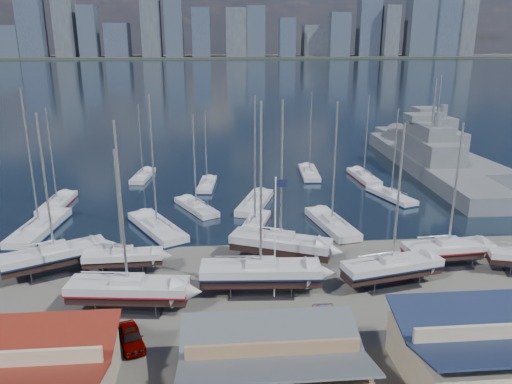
{
  "coord_description": "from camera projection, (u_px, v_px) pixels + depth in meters",
  "views": [
    {
      "loc": [
        -3.6,
        -54.47,
        23.47
      ],
      "look_at": [
        1.78,
        8.0,
        4.02
      ],
      "focal_mm": 35.0,
      "sensor_mm": 36.0,
      "label": 1
    }
  ],
  "objects": [
    {
      "name": "sailboat_moored_4",
      "position": [
        196.0,
        208.0,
        70.82
      ],
      "size": [
        6.69,
        9.59,
        14.25
      ],
      "rotation": [
        0.0,
        0.0,
        2.05
      ],
      "color": "black",
      "rests_on": "water"
    },
    {
      "name": "sailboat_moored_1",
      "position": [
        57.0,
        204.0,
        72.38
      ],
      "size": [
        3.45,
        10.16,
        14.94
      ],
      "rotation": [
        0.0,
        0.0,
        1.5
      ],
      "color": "black",
      "rests_on": "water"
    },
    {
      "name": "far_shore",
      "position": [
        215.0,
        57.0,
        591.65
      ],
      "size": [
        1400.0,
        80.0,
        2.2
      ],
      "primitive_type": "cube",
      "color": "#2D332D",
      "rests_on": "ground"
    },
    {
      "name": "sailboat_cradle_2",
      "position": [
        123.0,
        257.0,
        51.17
      ],
      "size": [
        8.04,
        2.48,
        13.25
      ],
      "rotation": [
        0.0,
        0.0,
        0.03
      ],
      "color": "#2D2D33",
      "rests_on": "ground"
    },
    {
      "name": "skyline",
      "position": [
        207.0,
        23.0,
        573.81
      ],
      "size": [
        639.14,
        43.8,
        107.69
      ],
      "color": "#475166",
      "rests_on": "far_shore"
    },
    {
      "name": "sailboat_moored_8",
      "position": [
        309.0,
        174.0,
        88.39
      ],
      "size": [
        3.56,
        10.49,
        15.42
      ],
      "rotation": [
        0.0,
        0.0,
        1.5
      ],
      "color": "black",
      "rests_on": "water"
    },
    {
      "name": "car_c",
      "position": [
        289.0,
        341.0,
        39.12
      ],
      "size": [
        3.93,
        5.21,
        1.32
      ],
      "primitive_type": "imported",
      "rotation": [
        0.0,
        0.0,
        0.42
      ],
      "color": "gray",
      "rests_on": "ground"
    },
    {
      "name": "car_b",
      "position": [
        214.0,
        351.0,
        37.63
      ],
      "size": [
        5.21,
        2.63,
        1.64
      ],
      "primitive_type": "imported",
      "rotation": [
        0.0,
        0.0,
        1.38
      ],
      "color": "gray",
      "rests_on": "ground"
    },
    {
      "name": "sailboat_moored_7",
      "position": [
        255.0,
        204.0,
        72.47
      ],
      "size": [
        6.53,
        11.47,
        16.7
      ],
      "rotation": [
        0.0,
        0.0,
        1.24
      ],
      "color": "black",
      "rests_on": "water"
    },
    {
      "name": "sailboat_cradle_4",
      "position": [
        281.0,
        244.0,
        53.88
      ],
      "size": [
        11.2,
        7.16,
        17.64
      ],
      "rotation": [
        0.0,
        0.0,
        -0.41
      ],
      "color": "#2D2D33",
      "rests_on": "ground"
    },
    {
      "name": "shed_grey",
      "position": [
        273.0,
        367.0,
        33.7
      ],
      "size": [
        12.6,
        8.4,
        4.17
      ],
      "color": "#8C6B4C",
      "rests_on": "ground"
    },
    {
      "name": "sailboat_moored_0",
      "position": [
        40.0,
        230.0,
        62.78
      ],
      "size": [
        4.91,
        12.87,
        18.76
      ],
      "rotation": [
        0.0,
        0.0,
        1.46
      ],
      "color": "black",
      "rests_on": "water"
    },
    {
      "name": "ground",
      "position": [
        254.0,
        284.0,
        49.56
      ],
      "size": [
        1400.0,
        1400.0,
        0.0
      ],
      "primitive_type": "plane",
      "color": "#605E59",
      "rests_on": "ground"
    },
    {
      "name": "sailboat_cradle_6",
      "position": [
        448.0,
        249.0,
        52.79
      ],
      "size": [
        9.78,
        3.47,
        15.54
      ],
      "rotation": [
        0.0,
        0.0,
        0.08
      ],
      "color": "#2D2D33",
      "rests_on": "ground"
    },
    {
      "name": "water",
      "position": [
        217.0,
        73.0,
        344.6
      ],
      "size": [
        1400.0,
        600.0,
        0.4
      ],
      "primitive_type": "cube",
      "color": "#182B38",
      "rests_on": "ground"
    },
    {
      "name": "naval_ship_east",
      "position": [
        428.0,
        162.0,
        91.11
      ],
      "size": [
        9.19,
        49.22,
        18.41
      ],
      "rotation": [
        0.0,
        0.0,
        1.54
      ],
      "color": "slate",
      "rests_on": "water"
    },
    {
      "name": "sailboat_moored_10",
      "position": [
        391.0,
        197.0,
        75.79
      ],
      "size": [
        5.5,
        9.94,
        14.32
      ],
      "rotation": [
        0.0,
        0.0,
        1.88
      ],
      "color": "black",
      "rests_on": "water"
    },
    {
      "name": "naval_ship_west",
      "position": [
        433.0,
        149.0,
        101.69
      ],
      "size": [
        10.17,
        45.99,
        18.11
      ],
      "rotation": [
        0.0,
        0.0,
        1.63
      ],
      "color": "slate",
      "rests_on": "water"
    },
    {
      "name": "car_d",
      "position": [
        328.0,
        327.0,
        40.88
      ],
      "size": [
        2.27,
        5.23,
        1.5
      ],
      "primitive_type": "imported",
      "rotation": [
        0.0,
        0.0,
        -0.03
      ],
      "color": "gray",
      "rests_on": "ground"
    },
    {
      "name": "flagpole",
      "position": [
        276.0,
        231.0,
        44.99
      ],
      "size": [
        1.05,
        0.12,
        11.84
      ],
      "color": "white",
      "rests_on": "ground"
    },
    {
      "name": "sailboat_moored_11",
      "position": [
        364.0,
        178.0,
        86.09
      ],
      "size": [
        3.53,
        10.28,
        15.11
      ],
      "rotation": [
        0.0,
        0.0,
        1.64
      ],
      "color": "black",
      "rests_on": "water"
    },
    {
      "name": "sailboat_moored_2",
      "position": [
        143.0,
        177.0,
        86.71
      ],
      "size": [
        3.57,
        9.15,
        13.45
      ],
      "rotation": [
        0.0,
        0.0,
        1.45
      ],
      "color": "black",
      "rests_on": "water"
    },
    {
      "name": "sailboat_moored_5",
      "position": [
        207.0,
        185.0,
        81.68
      ],
      "size": [
        3.37,
        8.95,
        13.07
      ],
      "rotation": [
        0.0,
        0.0,
        1.46
      ],
      "color": "black",
      "rests_on": "water"
    },
    {
      "name": "sailboat_moored_6",
      "position": [
        255.0,
        225.0,
        64.54
      ],
      "size": [
        5.07,
        9.34,
        13.45
      ],
      "rotation": [
        0.0,
        0.0,
        1.27
      ],
      "color": "black",
      "rests_on": "water"
    },
    {
      "name": "sailboat_cradle_3",
      "position": [
        261.0,
        273.0,
        47.17
      ],
      "size": [
        11.64,
        3.94,
        18.32
      ],
      "rotation": [
        0.0,
        0.0,
        -0.06
      ],
      "color": "#2D2D33",
      "rests_on": "ground"
    },
    {
      "name": "sailboat_cradle_5",
      "position": [
        392.0,
        267.0,
        48.6
      ],
      "size": [
        10.41,
        4.93,
        16.21
      ],
      "rotation": [
        0.0,
        0.0,
        0.22
      ],
      "color": "#2D2D33",
      "rests_on": "ground"
    },
    {
      "name": "sailboat_cradle_0",
      "position": [
        55.0,
        255.0,
        51.14
      ],
      "size": [
        10.58,
        7.35,
        16.74
      ],
      "rotation": [
        0.0,
        0.0,
        0.48
      ],
      "color": "#2D2D33",
      "rests_on": "ground"
    },
    {
      "name": "car_a",
      "position": [
        131.0,
        337.0,
        39.52
      ],
      "size": [
        3.06,
        4.68,
        1.48
      ],
      "primitive_type": "imported",
      "rotation": [
        0.0,
        0.0,
        0.33
      ],
      "color": "gray",
      "rests_on": "ground"
    },
    {
      "name": "sailboat_moored_3",
      "position": [
        157.0,
        229.0,
        63.0
      ],
      "size": [
        8.72,
        12.16,
        17.97
      ],
      "rotation": [
        0.0,
        0.0,
        2.07
      ],
      "color": "black",
      "rests_on": "water"
    },
    {
      "name": "sailboat_cradle_1",
      "position": [
        128.0,
        290.0,
        44.12
      ],
      "size": [
        10.97,
        4.26,
        17.18
      ],
      "rotation": [
        0.0,
        0.0,
        -0.12
      ],
      "color": "#2D2D33",
      "rests_on": "ground"
    },
    {
      "name": "sailboat_moored_9",
      "position": [
        332.0,
        225.0,
        64.28
      ],
      "size": [
        5.18,
        11.62,
        16.95
      ],
      "rotation": [
        0.0,
        0.0,
        1.76
      ],
      "color": "black",
      "rests_on": "water"
    },
    {
      "name": "shed_blue",
      "position": [
        499.0,
        352.0,
        34.93
      ],
      "size": [
        13.65,
        9.45,
        4.71
      ],
      "color": "#BFB293",
      "rests_on": "ground"
    }
  ]
}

